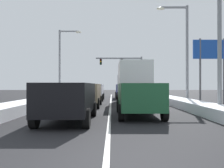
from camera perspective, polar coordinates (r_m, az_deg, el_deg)
name	(u,v)px	position (r m, az deg, el deg)	size (l,w,h in m)	color
ground_plane	(112,106)	(18.00, -0.11, -5.32)	(120.00, 120.00, 0.00)	black
lane_stripe_between_right_lane_and_center_lane	(112,103)	(21.40, -0.05, -4.51)	(0.14, 37.46, 0.01)	silver
snow_bank_right_shoulder	(171,100)	(22.00, 13.92, -3.68)	(1.51, 37.46, 0.55)	white
snow_bank_left_shoulder	(53,99)	(22.05, -13.98, -3.64)	(1.76, 37.46, 0.57)	white
suv_green_right_lane_nearest	(140,96)	(12.18, 6.67, -2.95)	(2.16, 4.90, 1.67)	#1E5633
box_truck_right_lane_second	(134,81)	(19.84, 5.24, 0.64)	(2.53, 7.20, 3.36)	slate
suv_navy_right_lane_third	(126,90)	(28.09, 3.28, -1.43)	(2.16, 4.90, 1.67)	navy
suv_black_center_lane_nearest	(70,98)	(10.53, -10.09, -3.37)	(2.16, 4.90, 1.67)	black
suv_tan_center_lane_second	(87,93)	(17.55, -6.00, -2.13)	(2.16, 4.90, 1.67)	#937F60
suv_white_center_lane_third	(94,91)	(24.67, -4.24, -1.59)	(2.16, 4.90, 1.67)	silver
traffic_light_gantry	(128,67)	(38.54, 3.92, 4.06)	(7.54, 0.47, 6.20)	slate
street_lamp_right_near	(214,24)	(14.33, 23.38, 13.14)	(2.66, 0.36, 8.20)	gray
street_lamp_right_mid	(184,45)	(20.77, 16.94, 8.94)	(2.66, 0.36, 8.20)	gray
street_lamp_left_mid	(64,58)	(28.38, -11.50, 6.27)	(2.66, 0.36, 8.03)	gray
roadside_sign_right	(213,56)	(21.71, 23.21, 6.19)	(3.20, 0.16, 5.50)	#59595B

